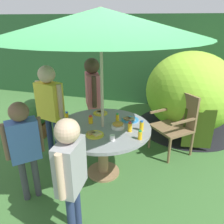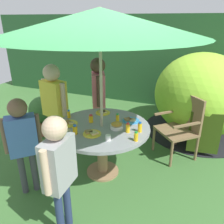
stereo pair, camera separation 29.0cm
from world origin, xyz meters
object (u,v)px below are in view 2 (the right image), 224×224
at_px(dome_tent, 201,94).
at_px(juice_bottle_back_edge, 118,118).
at_px(garden_table, 102,135).
at_px(plate_far_right, 92,133).
at_px(juice_bottle_near_right, 75,130).
at_px(juice_bottle_center_front, 69,114).
at_px(wooden_chair, 182,124).
at_px(juice_bottle_center_back, 140,127).
at_px(child_in_grey_shirt, 59,163).
at_px(juice_bottle_spot_a, 91,119).
at_px(child_in_pink_shirt, 98,90).
at_px(plate_front_edge, 103,112).
at_px(potted_plant, 43,113).
at_px(child_in_yellow_shirt, 54,99).
at_px(child_in_blue_shirt, 22,136).
at_px(snack_bowl, 117,126).
at_px(plate_mid_right, 131,120).
at_px(juice_bottle_far_left, 128,128).
at_px(cup_near, 108,138).
at_px(patio_umbrella, 100,22).
at_px(plate_mid_left, 69,123).

distance_m(dome_tent, juice_bottle_back_edge, 1.94).
relative_size(garden_table, plate_far_right, 5.72).
distance_m(juice_bottle_near_right, juice_bottle_center_front, 0.49).
relative_size(wooden_chair, juice_bottle_center_back, 7.32).
height_order(child_in_grey_shirt, juice_bottle_spot_a, child_in_grey_shirt).
bearing_deg(child_in_pink_shirt, child_in_grey_shirt, -13.35).
relative_size(wooden_chair, juice_bottle_back_edge, 7.28).
bearing_deg(plate_front_edge, potted_plant, 168.53).
distance_m(child_in_yellow_shirt, child_in_blue_shirt, 0.92).
relative_size(dome_tent, snack_bowl, 13.53).
distance_m(potted_plant, juice_bottle_center_back, 2.12).
bearing_deg(plate_mid_right, juice_bottle_center_front, -164.83).
distance_m(wooden_chair, juice_bottle_far_left, 1.10).
bearing_deg(plate_mid_right, plate_front_edge, 167.18).
distance_m(child_in_pink_shirt, juice_bottle_center_front, 0.80).
distance_m(child_in_blue_shirt, juice_bottle_center_front, 0.75).
height_order(plate_front_edge, juice_bottle_center_back, juice_bottle_center_back).
relative_size(dome_tent, plate_front_edge, 10.44).
bearing_deg(cup_near, snack_bowl, 93.23).
distance_m(plate_mid_right, juice_bottle_center_back, 0.33).
height_order(patio_umbrella, snack_bowl, patio_umbrella).
relative_size(dome_tent, child_in_yellow_shirt, 1.54).
relative_size(plate_mid_left, juice_bottle_far_left, 1.84).
bearing_deg(child_in_grey_shirt, dome_tent, -22.83).
bearing_deg(child_in_yellow_shirt, child_in_grey_shirt, -39.13).
xyz_separation_m(child_in_pink_shirt, juice_bottle_center_back, (0.94, -0.81, -0.14)).
height_order(dome_tent, plate_front_edge, dome_tent).
relative_size(child_in_yellow_shirt, plate_far_right, 6.53).
distance_m(child_in_pink_shirt, juice_bottle_spot_a, 0.85).
bearing_deg(juice_bottle_back_edge, cup_near, -82.07).
bearing_deg(juice_bottle_center_front, plate_front_edge, 41.95).
relative_size(wooden_chair, snack_bowl, 5.94).
xyz_separation_m(patio_umbrella, dome_tent, (1.12, 1.84, -1.23)).
bearing_deg(dome_tent, juice_bottle_near_right, -130.06).
bearing_deg(child_in_pink_shirt, wooden_chair, 63.65).
distance_m(dome_tent, child_in_yellow_shirt, 2.58).
relative_size(patio_umbrella, dome_tent, 1.08).
height_order(potted_plant, juice_bottle_back_edge, juice_bottle_back_edge).
bearing_deg(child_in_yellow_shirt, juice_bottle_spot_a, 0.43).
bearing_deg(juice_bottle_far_left, potted_plant, 159.46).
bearing_deg(juice_bottle_back_edge, dome_tent, 59.79).
bearing_deg(juice_bottle_back_edge, potted_plant, 163.30).
distance_m(child_in_grey_shirt, juice_bottle_spot_a, 1.06).
distance_m(dome_tent, juice_bottle_center_front, 2.43).
xyz_separation_m(patio_umbrella, plate_mid_left, (-0.43, -0.11, -1.23)).
bearing_deg(plate_front_edge, child_in_yellow_shirt, -166.19).
relative_size(juice_bottle_near_right, juice_bottle_spot_a, 1.09).
distance_m(child_in_yellow_shirt, juice_bottle_far_left, 1.26).
distance_m(child_in_blue_shirt, plate_mid_right, 1.37).
distance_m(potted_plant, plate_far_right, 1.76).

